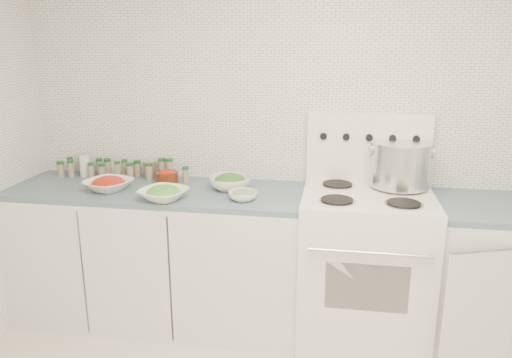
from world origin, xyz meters
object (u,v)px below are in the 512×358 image
Objects in this scene: stock_pot at (400,162)px; bowl_tomato at (108,184)px; bowl_snowpea at (164,193)px; stove at (364,262)px.

bowl_tomato is (-1.77, -0.24, -0.15)m from stock_pot.
stock_pot reaches higher than bowl_snowpea.
stock_pot is at bearing 7.70° from bowl_tomato.
bowl_tomato is at bearing 162.45° from bowl_snowpea.
stove is at bearing -139.43° from stock_pot.
bowl_snowpea is at bearing -170.08° from stove.
bowl_tomato is (-1.58, -0.08, 0.44)m from stove.
bowl_tomato is at bearing -172.30° from stock_pot.
stock_pot reaches higher than bowl_tomato.
bowl_snowpea is (0.40, -0.13, -0.00)m from bowl_tomato.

